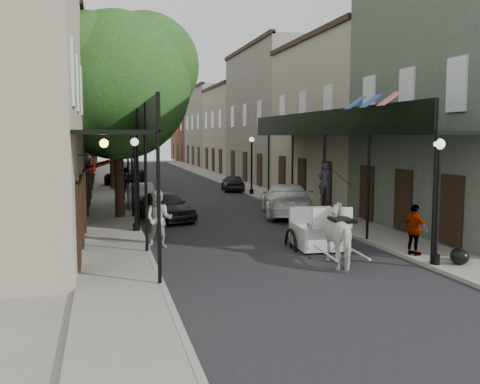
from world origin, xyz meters
TOP-DOWN VIEW (x-y plane):
  - ground at (0.00, 0.00)m, footprint 140.00×140.00m
  - road at (0.00, 20.00)m, footprint 8.00×90.00m
  - sidewalk_left at (-5.00, 20.00)m, footprint 2.20×90.00m
  - sidewalk_right at (5.00, 20.00)m, footprint 2.20×90.00m
  - building_row_left at (-8.60, 30.00)m, footprint 5.00×80.00m
  - building_row_right at (8.60, 30.00)m, footprint 5.00×80.00m
  - gallery_left at (-4.79, 6.98)m, footprint 2.20×18.05m
  - gallery_right at (4.79, 6.98)m, footprint 2.20×18.05m
  - tree_near at (-4.20, 10.18)m, footprint 7.31×6.80m
  - tree_far at (-4.25, 24.18)m, footprint 6.45×6.00m
  - lamppost_right_near at (4.10, -2.00)m, footprint 0.32×0.32m
  - lamppost_left at (-4.10, 6.00)m, footprint 0.32×0.32m
  - lamppost_right_far at (4.10, 18.00)m, footprint 0.32×0.32m
  - horse at (1.61, -1.00)m, footprint 1.16×2.23m
  - carriage at (1.85, 1.83)m, footprint 2.03×2.81m
  - pedestrian_walking at (-3.50, 3.00)m, footprint 1.19×1.07m
  - pedestrian_sidewalk_left at (-4.20, 16.97)m, footprint 1.11×0.71m
  - pedestrian_sidewalk_right at (4.20, -0.74)m, footprint 0.70×1.04m
  - car_left_near at (-2.60, 9.00)m, footprint 2.82×4.32m
  - car_left_mid at (-3.35, 14.00)m, footprint 1.41×3.95m
  - car_left_far at (-3.60, 28.33)m, footprint 3.66×5.70m
  - car_right_near at (3.33, 9.00)m, footprint 3.44×5.83m
  - car_right_far at (3.60, 21.12)m, footprint 1.80×3.64m
  - trash_bags at (4.91, -2.03)m, footprint 0.82×0.97m

SIDE VIEW (x-z plane):
  - ground at x=0.00m, z-range 0.00..0.00m
  - road at x=0.00m, z-range 0.00..0.01m
  - sidewalk_left at x=-5.00m, z-range 0.00..0.12m
  - sidewalk_right at x=5.00m, z-range 0.00..0.12m
  - trash_bags at x=4.91m, z-range 0.10..0.57m
  - car_right_far at x=3.60m, z-range 0.00..1.19m
  - car_left_mid at x=-3.35m, z-range 0.00..1.30m
  - car_left_near at x=-2.60m, z-range 0.00..1.37m
  - car_left_far at x=-3.60m, z-range 0.00..1.46m
  - car_right_near at x=3.33m, z-range 0.00..1.58m
  - horse at x=1.61m, z-range 0.00..1.82m
  - pedestrian_sidewalk_right at x=4.20m, z-range 0.12..1.75m
  - pedestrian_sidewalk_left at x=-4.20m, z-range 0.12..1.76m
  - pedestrian_walking at x=-3.50m, z-range 0.00..2.03m
  - carriage at x=1.85m, z-range -0.34..2.71m
  - lamppost_right_near at x=4.10m, z-range 0.19..3.90m
  - lamppost_left at x=-4.10m, z-range 0.19..3.90m
  - lamppost_right_far at x=4.10m, z-range 0.19..3.90m
  - gallery_left at x=-4.79m, z-range 1.61..6.49m
  - gallery_right at x=4.79m, z-range 1.61..6.49m
  - building_row_left at x=-8.60m, z-range 0.00..10.50m
  - building_row_right at x=8.60m, z-range 0.00..10.50m
  - tree_far at x=-4.25m, z-range 1.53..10.14m
  - tree_near at x=-4.20m, z-range 1.67..11.30m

